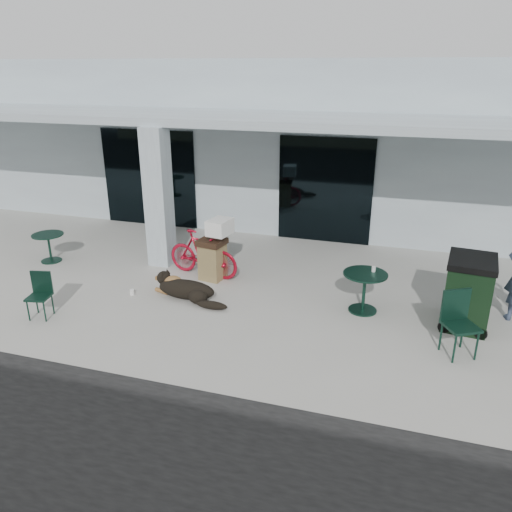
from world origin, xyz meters
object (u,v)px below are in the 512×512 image
(dog, at_px, (186,288))
(wheeled_bin, at_px, (468,292))
(cafe_table_far, at_px, (364,292))
(cafe_table_near, at_px, (50,248))
(trash_receptacle, at_px, (212,259))
(cafe_chair_near, at_px, (39,296))
(cafe_chair_far_a, at_px, (461,326))
(bicycle, at_px, (203,254))

(dog, xyz_separation_m, wheeled_bin, (5.16, 0.50, 0.41))
(dog, height_order, cafe_table_far, cafe_table_far)
(cafe_table_near, bearing_deg, trash_receptacle, 2.51)
(cafe_table_far, bearing_deg, cafe_chair_near, -160.44)
(cafe_table_near, height_order, cafe_table_far, cafe_table_far)
(dog, height_order, cafe_chair_far_a, cafe_chair_far_a)
(bicycle, bearing_deg, cafe_table_far, -91.42)
(cafe_chair_near, relative_size, cafe_table_far, 1.03)
(dog, xyz_separation_m, cafe_chair_near, (-2.23, -1.49, 0.20))
(bicycle, xyz_separation_m, cafe_chair_near, (-2.09, -2.69, -0.09))
(dog, relative_size, wheeled_bin, 1.07)
(bicycle, height_order, cafe_chair_far_a, cafe_chair_far_a)
(cafe_chair_near, bearing_deg, cafe_table_near, 113.13)
(wheeled_bin, bearing_deg, cafe_table_near, -176.09)
(trash_receptacle, bearing_deg, cafe_chair_far_a, -19.35)
(dog, height_order, wheeled_bin, wheeled_bin)
(cafe_chair_near, xyz_separation_m, wheeled_bin, (7.39, 1.99, 0.21))
(cafe_chair_near, xyz_separation_m, cafe_chair_far_a, (7.22, 0.88, 0.10))
(trash_receptacle, height_order, wheeled_bin, wheeled_bin)
(cafe_chair_far_a, relative_size, wheeled_bin, 0.84)
(cafe_chair_near, xyz_separation_m, trash_receptacle, (2.35, 2.59, 0.02))
(trash_receptacle, bearing_deg, cafe_chair_near, -132.17)
(cafe_chair_far_a, bearing_deg, cafe_table_near, 141.13)
(cafe_table_far, height_order, cafe_chair_far_a, cafe_chair_far_a)
(wheeled_bin, bearing_deg, cafe_chair_near, -158.32)
(cafe_chair_near, height_order, trash_receptacle, trash_receptacle)
(cafe_chair_near, relative_size, wheeled_bin, 0.67)
(cafe_table_near, bearing_deg, bicycle, 4.20)
(bicycle, relative_size, cafe_table_near, 2.37)
(cafe_table_far, height_order, wheeled_bin, wheeled_bin)
(cafe_chair_far_a, bearing_deg, cafe_chair_near, 157.88)
(dog, height_order, cafe_chair_near, cafe_chair_near)
(bicycle, relative_size, cafe_chair_near, 2.00)
(cafe_chair_near, height_order, cafe_table_far, cafe_chair_near)
(cafe_chair_near, bearing_deg, cafe_chair_far_a, -4.80)
(wheeled_bin, bearing_deg, trash_receptacle, 179.80)
(cafe_table_far, bearing_deg, dog, -171.58)
(cafe_table_far, relative_size, wheeled_bin, 0.65)
(bicycle, distance_m, wheeled_bin, 5.35)
(dog, xyz_separation_m, cafe_table_far, (3.39, 0.50, 0.16))
(dog, bearing_deg, cafe_chair_near, -129.56)
(bicycle, bearing_deg, dog, -163.44)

